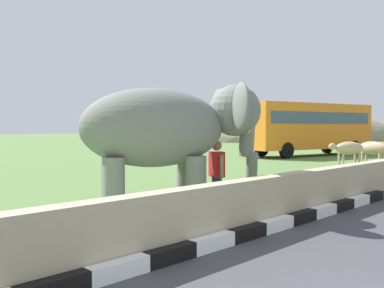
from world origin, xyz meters
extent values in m
cube|color=white|center=(-0.80, 3.66, 0.12)|extent=(0.90, 0.20, 0.24)
cube|color=black|center=(0.10, 3.66, 0.12)|extent=(0.90, 0.20, 0.24)
cube|color=white|center=(1.00, 3.66, 0.12)|extent=(0.90, 0.20, 0.24)
cube|color=black|center=(1.90, 3.66, 0.12)|extent=(0.90, 0.20, 0.24)
cube|color=white|center=(2.80, 3.66, 0.12)|extent=(0.90, 0.20, 0.24)
cube|color=black|center=(3.70, 3.66, 0.12)|extent=(0.90, 0.20, 0.24)
cube|color=white|center=(4.60, 3.66, 0.12)|extent=(0.90, 0.20, 0.24)
cube|color=black|center=(5.50, 3.66, 0.12)|extent=(0.90, 0.20, 0.24)
cube|color=white|center=(6.40, 3.66, 0.12)|extent=(0.90, 0.20, 0.24)
cube|color=black|center=(7.30, 3.66, 0.12)|extent=(0.90, 0.20, 0.24)
cube|color=tan|center=(2.00, 3.96, 0.50)|extent=(28.00, 0.36, 1.00)
cylinder|color=slate|center=(2.85, 6.14, 0.68)|extent=(0.44, 0.44, 1.36)
cylinder|color=slate|center=(2.38, 5.38, 0.68)|extent=(0.44, 0.44, 1.36)
cylinder|color=slate|center=(1.39, 7.03, 0.68)|extent=(0.44, 0.44, 1.36)
cylinder|color=slate|center=(0.93, 6.26, 0.68)|extent=(0.44, 0.44, 1.36)
ellipsoid|color=slate|center=(1.89, 6.20, 1.95)|extent=(3.48, 2.98, 1.70)
sphere|color=slate|center=(3.48, 5.23, 2.34)|extent=(1.16, 1.16, 1.16)
ellipsoid|color=#D84C8C|center=(3.73, 5.08, 2.49)|extent=(0.64, 0.73, 0.44)
ellipsoid|color=slate|center=(3.77, 5.97, 2.39)|extent=(0.67, 0.89, 1.00)
ellipsoid|color=slate|center=(2.96, 4.64, 2.39)|extent=(0.67, 0.89, 1.00)
cylinder|color=slate|center=(3.73, 5.08, 1.79)|extent=(0.53, 0.57, 0.99)
cylinder|color=slate|center=(3.83, 5.02, 0.99)|extent=(0.39, 0.41, 0.82)
cone|color=beige|center=(3.83, 5.35, 1.89)|extent=(0.41, 0.56, 0.22)
cone|color=beige|center=(3.54, 4.87, 1.89)|extent=(0.41, 0.56, 0.22)
cylinder|color=navy|center=(3.37, 5.73, 0.41)|extent=(0.15, 0.15, 0.82)
cylinder|color=navy|center=(3.29, 5.54, 0.41)|extent=(0.15, 0.15, 0.82)
cube|color=red|center=(3.33, 5.64, 1.11)|extent=(0.38, 0.46, 0.58)
cylinder|color=#9E7251|center=(3.43, 5.87, 1.08)|extent=(0.13, 0.14, 0.52)
cylinder|color=#9E7251|center=(3.22, 5.40, 1.08)|extent=(0.12, 0.12, 0.52)
sphere|color=#9E7251|center=(3.33, 5.64, 1.54)|extent=(0.23, 0.23, 0.23)
cube|color=orange|center=(21.98, 13.93, 2.00)|extent=(10.27, 4.67, 3.00)
cube|color=#3F5160|center=(21.98, 13.93, 2.54)|extent=(9.50, 4.53, 0.76)
cylinder|color=black|center=(25.35, 14.34, 0.50)|extent=(1.04, 0.52, 1.00)
cylinder|color=black|center=(24.83, 12.09, 0.50)|extent=(1.04, 0.52, 1.00)
cylinder|color=black|center=(19.13, 15.77, 0.50)|extent=(1.04, 0.52, 1.00)
cylinder|color=black|center=(18.62, 13.53, 0.50)|extent=(1.04, 0.52, 1.00)
cylinder|color=tan|center=(17.72, 7.37, 0.33)|extent=(0.12, 0.12, 0.65)
cylinder|color=tan|center=(17.37, 7.41, 0.33)|extent=(0.12, 0.12, 0.65)
cylinder|color=tan|center=(17.82, 8.27, 0.33)|extent=(0.12, 0.12, 0.65)
cylinder|color=tan|center=(17.47, 8.31, 0.33)|extent=(0.12, 0.12, 0.65)
ellipsoid|color=tan|center=(17.59, 7.84, 0.90)|extent=(0.76, 1.56, 0.66)
cylinder|color=tan|center=(15.93, 8.60, 0.33)|extent=(0.12, 0.12, 0.65)
cylinder|color=tan|center=(16.13, 8.91, 0.33)|extent=(0.12, 0.12, 0.65)
cylinder|color=tan|center=(16.70, 8.12, 0.33)|extent=(0.12, 0.12, 0.65)
cylinder|color=tan|center=(16.89, 8.43, 0.33)|extent=(0.12, 0.12, 0.65)
ellipsoid|color=tan|center=(16.41, 8.52, 0.90)|extent=(1.59, 1.31, 0.66)
ellipsoid|color=tan|center=(15.62, 9.01, 1.00)|extent=(0.48, 0.43, 0.32)
ellipsoid|color=#797359|center=(55.00, 38.09, 0.00)|extent=(41.78, 33.43, 10.37)
camera|label=1|loc=(-3.95, -0.85, 1.98)|focal=39.78mm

